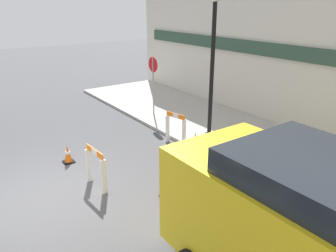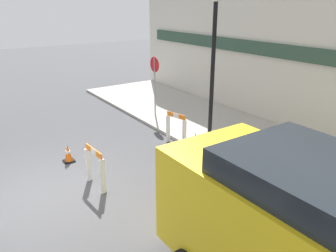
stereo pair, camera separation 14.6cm
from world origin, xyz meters
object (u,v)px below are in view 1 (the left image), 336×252
at_px(person_worker, 219,168).
at_px(work_van, 325,241).
at_px(stop_sign, 153,77).
at_px(streetlamp_post, 213,46).

relative_size(person_worker, work_van, 0.34).
height_order(stop_sign, work_van, work_van).
bearing_deg(person_worker, streetlamp_post, -39.38).
height_order(streetlamp_post, work_van, streetlamp_post).
relative_size(stop_sign, work_van, 0.47).
bearing_deg(person_worker, stop_sign, -20.15).
bearing_deg(person_worker, work_van, 162.67).
bearing_deg(stop_sign, work_van, 160.57).
bearing_deg(streetlamp_post, person_worker, -39.03).
bearing_deg(stop_sign, streetlamp_post, 179.86).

